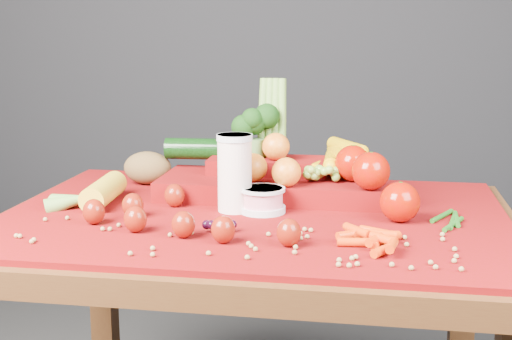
% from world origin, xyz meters
% --- Properties ---
extents(table, '(1.10, 0.80, 0.75)m').
position_xyz_m(table, '(0.00, 0.00, 0.66)').
color(table, '#3C1D0D').
rests_on(table, ground).
extents(red_cloth, '(1.05, 0.75, 0.01)m').
position_xyz_m(red_cloth, '(0.00, 0.00, 0.76)').
color(red_cloth, '#67030C').
rests_on(red_cloth, table).
extents(milk_glass, '(0.08, 0.08, 0.16)m').
position_xyz_m(milk_glass, '(-0.04, 0.01, 0.85)').
color(milk_glass, silver).
rests_on(milk_glass, red_cloth).
extents(yogurt_bowl, '(0.10, 0.10, 0.05)m').
position_xyz_m(yogurt_bowl, '(0.02, 0.01, 0.79)').
color(yogurt_bowl, silver).
rests_on(yogurt_bowl, red_cloth).
extents(strawberry_scatter, '(0.44, 0.28, 0.06)m').
position_xyz_m(strawberry_scatter, '(-0.13, -0.15, 0.79)').
color(strawberry_scatter, maroon).
rests_on(strawberry_scatter, red_cloth).
extents(dark_grape_cluster, '(0.06, 0.05, 0.03)m').
position_xyz_m(dark_grape_cluster, '(-0.04, -0.16, 0.78)').
color(dark_grape_cluster, black).
rests_on(dark_grape_cluster, red_cloth).
extents(soybean_scatter, '(0.84, 0.24, 0.01)m').
position_xyz_m(soybean_scatter, '(0.00, -0.20, 0.77)').
color(soybean_scatter, '#A07D45').
rests_on(soybean_scatter, red_cloth).
extents(corn_ear, '(0.19, 0.24, 0.06)m').
position_xyz_m(corn_ear, '(-0.37, -0.01, 0.78)').
color(corn_ear, gold).
rests_on(corn_ear, red_cloth).
extents(potato, '(0.12, 0.09, 0.08)m').
position_xyz_m(potato, '(-0.31, 0.23, 0.80)').
color(potato, '#543B1A').
rests_on(potato, red_cloth).
extents(baby_carrot_pile, '(0.18, 0.18, 0.03)m').
position_xyz_m(baby_carrot_pile, '(0.26, -0.20, 0.78)').
color(baby_carrot_pile, red).
rests_on(baby_carrot_pile, red_cloth).
extents(green_bean_pile, '(0.14, 0.12, 0.01)m').
position_xyz_m(green_bean_pile, '(0.41, -0.01, 0.77)').
color(green_bean_pile, '#1B5B14').
rests_on(green_bean_pile, red_cloth).
extents(produce_mound, '(0.60, 0.37, 0.27)m').
position_xyz_m(produce_mound, '(0.05, 0.15, 0.82)').
color(produce_mound, '#67030C').
rests_on(produce_mound, red_cloth).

